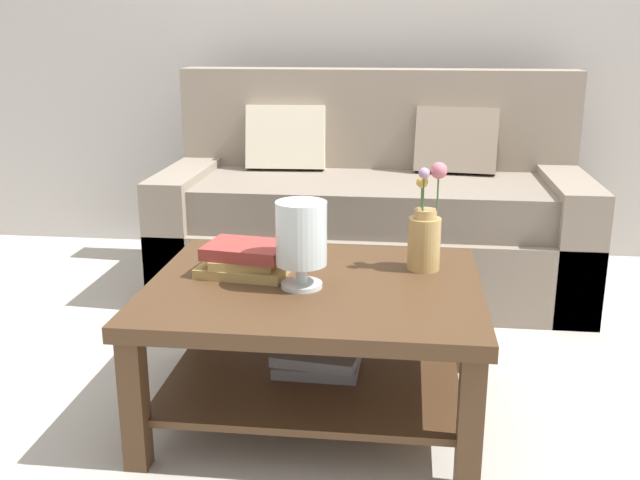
{
  "coord_description": "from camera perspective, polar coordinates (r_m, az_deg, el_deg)",
  "views": [
    {
      "loc": [
        0.26,
        -2.59,
        1.27
      ],
      "look_at": [
        -0.02,
        -0.22,
        0.57
      ],
      "focal_mm": 41.07,
      "sensor_mm": 36.0,
      "label": 1
    }
  ],
  "objects": [
    {
      "name": "glass_hurricane_vase",
      "position": [
        2.29,
        -1.46,
        0.26
      ],
      "size": [
        0.16,
        0.16,
        0.28
      ],
      "color": "silver",
      "rests_on": "coffee_table"
    },
    {
      "name": "ground_plane",
      "position": [
        2.9,
        0.87,
        -9.65
      ],
      "size": [
        10.0,
        10.0,
        0.0
      ],
      "primitive_type": "plane",
      "color": "#B7B2A8"
    },
    {
      "name": "back_wall",
      "position": [
        4.25,
        3.36,
        17.38
      ],
      "size": [
        6.4,
        0.12,
        2.7
      ],
      "primitive_type": "cube",
      "color": "#BCB7B2",
      "rests_on": "ground"
    },
    {
      "name": "couch",
      "position": [
        3.67,
        4.09,
        1.99
      ],
      "size": [
        2.03,
        0.9,
        1.06
      ],
      "color": "gray",
      "rests_on": "ground"
    },
    {
      "name": "coffee_table",
      "position": [
        2.43,
        -0.41,
        -6.25
      ],
      "size": [
        1.08,
        0.88,
        0.47
      ],
      "color": "#4C331E",
      "rests_on": "ground"
    },
    {
      "name": "book_stack_main",
      "position": [
        2.46,
        -5.88,
        -1.48
      ],
      "size": [
        0.31,
        0.24,
        0.1
      ],
      "color": "tan",
      "rests_on": "coffee_table"
    },
    {
      "name": "flower_pitcher",
      "position": [
        2.49,
        8.18,
        0.44
      ],
      "size": [
        0.12,
        0.11,
        0.37
      ],
      "color": "tan",
      "rests_on": "coffee_table"
    }
  ]
}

